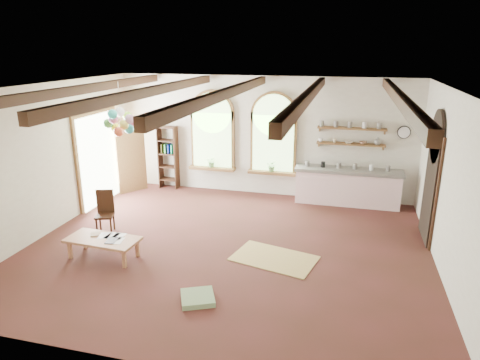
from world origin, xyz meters
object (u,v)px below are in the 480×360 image
(side_chair, at_px, (105,220))
(coffee_table, at_px, (103,241))
(balloon_cluster, at_px, (121,122))
(kitchen_counter, at_px, (347,186))

(side_chair, bearing_deg, coffee_table, -60.70)
(coffee_table, relative_size, side_chair, 1.54)
(balloon_cluster, bearing_deg, kitchen_counter, 25.86)
(coffee_table, bearing_deg, side_chair, 119.30)
(coffee_table, xyz_separation_m, balloon_cluster, (-0.45, 1.82, 1.98))
(kitchen_counter, bearing_deg, balloon_cluster, -154.14)
(side_chair, bearing_deg, kitchen_counter, 31.54)
(coffee_table, height_order, balloon_cluster, balloon_cluster)
(kitchen_counter, relative_size, coffee_table, 1.86)
(balloon_cluster, bearing_deg, coffee_table, -76.01)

